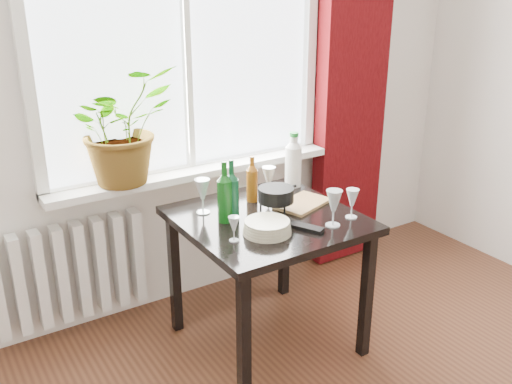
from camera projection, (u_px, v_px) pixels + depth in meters
window at (184, 30)px, 3.03m from camera, size 1.72×0.08×1.62m
windowsill at (195, 171)px, 3.26m from camera, size 1.72×0.20×0.04m
curtain at (353, 72)px, 3.62m from camera, size 0.50×0.12×2.56m
radiator at (71, 272)px, 3.06m from camera, size 0.80×0.10×0.55m
table at (268, 233)px, 2.90m from camera, size 0.85×0.85×0.74m
potted_plant at (121, 126)px, 2.92m from camera, size 0.65×0.60×0.61m
wine_bottle_left at (225, 192)px, 2.75m from camera, size 0.08×0.08×0.31m
wine_bottle_right at (232, 190)px, 2.78m from camera, size 0.09×0.09×0.31m
bottle_amber at (252, 179)px, 3.01m from camera, size 0.07×0.07×0.25m
cleaning_bottle at (293, 159)px, 3.22m from camera, size 0.10×0.10×0.33m
wineglass_front_right at (334, 208)px, 2.72m from camera, size 0.09×0.09×0.19m
wineglass_far_right at (352, 203)px, 2.82m from camera, size 0.07×0.07×0.16m
wineglass_back_center at (269, 182)px, 3.08m from camera, size 0.08×0.08×0.18m
wineglass_back_left at (203, 196)px, 2.87m from camera, size 0.08×0.08×0.19m
wineglass_front_left at (234, 229)px, 2.58m from camera, size 0.06×0.06×0.12m
plate_stack at (267, 227)px, 2.67m from camera, size 0.29×0.29×0.06m
fondue_pot at (276, 201)px, 2.87m from camera, size 0.24×0.22×0.14m
tv_remote at (305, 227)px, 2.72m from camera, size 0.13×0.19×0.02m
cutting_board at (303, 203)px, 3.00m from camera, size 0.34×0.27×0.02m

